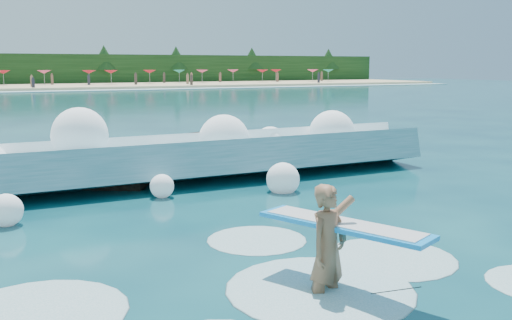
# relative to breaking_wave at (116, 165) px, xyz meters

# --- Properties ---
(ground) EXTENTS (200.00, 200.00, 0.00)m
(ground) POSITION_rel_breaking_wave_xyz_m (0.49, -6.44, -0.56)
(ground) COLOR #083142
(ground) RESTS_ON ground
(wet_band) EXTENTS (140.00, 5.00, 0.08)m
(wet_band) POSITION_rel_breaking_wave_xyz_m (0.49, 60.56, -0.52)
(wet_band) COLOR silver
(wet_band) RESTS_ON ground
(breaking_wave) EXTENTS (18.65, 2.88, 1.61)m
(breaking_wave) POSITION_rel_breaking_wave_xyz_m (0.00, 0.00, 0.00)
(breaking_wave) COLOR teal
(breaking_wave) RESTS_ON ground
(rock_cluster) EXTENTS (7.89, 3.18, 1.26)m
(rock_cluster) POSITION_rel_breaking_wave_xyz_m (-0.38, 0.70, -0.16)
(rock_cluster) COLOR black
(rock_cluster) RESTS_ON ground
(surfer_with_board) EXTENTS (1.57, 3.02, 1.91)m
(surfer_with_board) POSITION_rel_breaking_wave_xyz_m (0.98, -8.79, 0.14)
(surfer_with_board) COLOR #956445
(surfer_with_board) RESTS_ON ground
(wave_spray) EXTENTS (15.10, 4.25, 2.24)m
(wave_spray) POSITION_rel_breaking_wave_xyz_m (0.01, -0.24, 0.43)
(wave_spray) COLOR white
(wave_spray) RESTS_ON ground
(surf_foam) EXTENTS (8.89, 5.64, 0.14)m
(surf_foam) POSITION_rel_breaking_wave_xyz_m (0.45, -8.25, -0.56)
(surf_foam) COLOR silver
(surf_foam) RESTS_ON ground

